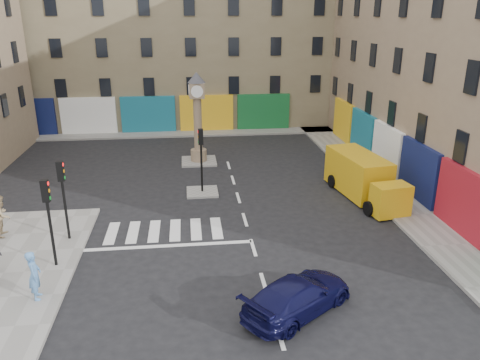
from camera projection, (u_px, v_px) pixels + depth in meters
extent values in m
plane|color=black|center=(256.00, 259.00, 19.98)|extent=(120.00, 120.00, 0.00)
cube|color=gray|center=(367.00, 174.00, 30.24)|extent=(2.60, 30.00, 0.15)
cube|color=gray|center=(173.00, 133.00, 40.27)|extent=(32.00, 2.40, 0.15)
cube|color=gray|center=(202.00, 192.00, 27.22)|extent=(1.80, 1.80, 0.12)
cube|color=gray|center=(199.00, 161.00, 32.83)|extent=(2.40, 2.40, 0.12)
cube|color=#8E775D|center=(479.00, 46.00, 28.24)|extent=(10.00, 30.00, 16.00)
cube|color=#807455|center=(169.00, 29.00, 42.84)|extent=(32.00, 10.00, 17.00)
cylinder|color=black|center=(52.00, 234.00, 18.75)|extent=(0.12, 0.12, 2.80)
cube|color=black|center=(45.00, 191.00, 18.12)|extent=(0.28, 0.22, 0.90)
cylinder|color=black|center=(66.00, 210.00, 20.99)|extent=(0.12, 0.12, 2.80)
cube|color=black|center=(60.00, 171.00, 20.36)|extent=(0.28, 0.22, 0.90)
cylinder|color=black|center=(202.00, 168.00, 26.73)|extent=(0.12, 0.12, 2.80)
cube|color=black|center=(201.00, 137.00, 26.10)|extent=(0.28, 0.22, 0.90)
cylinder|color=#8E775D|center=(199.00, 155.00, 32.67)|extent=(1.10, 1.10, 0.80)
cylinder|color=#8E775D|center=(198.00, 124.00, 31.93)|extent=(0.56, 0.56, 3.60)
cube|color=#8E775D|center=(197.00, 90.00, 31.15)|extent=(1.00, 1.00, 1.00)
cylinder|color=white|center=(197.00, 92.00, 30.66)|extent=(0.80, 0.06, 0.80)
cone|color=#333338|center=(196.00, 77.00, 30.86)|extent=(1.20, 1.20, 0.70)
imported|color=black|center=(298.00, 295.00, 16.25)|extent=(4.71, 4.12, 1.30)
cube|color=gold|center=(358.00, 173.00, 26.88)|extent=(2.60, 4.89, 2.23)
cube|color=gold|center=(390.00, 200.00, 23.80)|extent=(1.99, 1.42, 1.65)
cube|color=black|center=(392.00, 193.00, 23.63)|extent=(1.76, 1.10, 0.68)
cylinder|color=black|center=(368.00, 209.00, 24.10)|extent=(0.35, 0.80, 0.78)
cylinder|color=black|center=(402.00, 205.00, 24.57)|extent=(0.35, 0.80, 0.78)
cylinder|color=black|center=(332.00, 181.00, 27.98)|extent=(0.35, 0.80, 0.78)
cylinder|color=black|center=(361.00, 178.00, 28.45)|extent=(0.35, 0.80, 0.78)
imported|color=#5589C3|center=(34.00, 275.00, 16.69)|extent=(0.56, 0.75, 1.87)
imported|color=#957E5C|center=(2.00, 215.00, 21.48)|extent=(0.82, 1.01, 1.96)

